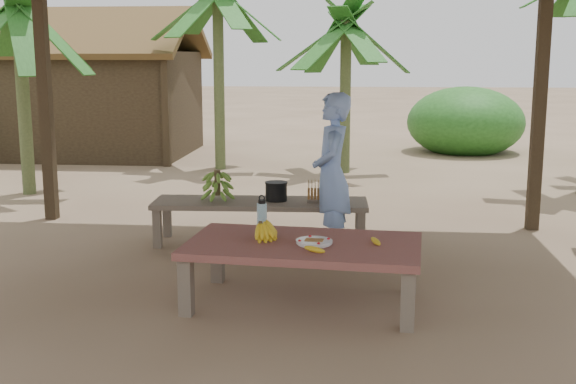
# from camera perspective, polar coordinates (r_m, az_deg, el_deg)

# --- Properties ---
(ground) EXTENTS (80.00, 80.00, 0.00)m
(ground) POSITION_cam_1_polar(r_m,az_deg,el_deg) (6.20, -2.41, -7.37)
(ground) COLOR brown
(ground) RESTS_ON ground
(work_table) EXTENTS (1.88, 1.16, 0.50)m
(work_table) POSITION_cam_1_polar(r_m,az_deg,el_deg) (5.63, 1.23, -4.62)
(work_table) COLOR brown
(work_table) RESTS_ON ground
(bench) EXTENTS (2.22, 0.69, 0.45)m
(bench) POSITION_cam_1_polar(r_m,az_deg,el_deg) (7.45, -2.20, -1.12)
(bench) COLOR brown
(bench) RESTS_ON ground
(ripe_banana_bunch) EXTENTS (0.32, 0.30, 0.16)m
(ripe_banana_bunch) POSITION_cam_1_polar(r_m,az_deg,el_deg) (5.68, -2.19, -2.98)
(ripe_banana_bunch) COLOR yellow
(ripe_banana_bunch) RESTS_ON work_table
(plate) EXTENTS (0.28, 0.28, 0.04)m
(plate) POSITION_cam_1_polar(r_m,az_deg,el_deg) (5.55, 2.08, -3.97)
(plate) COLOR white
(plate) RESTS_ON work_table
(loose_banana_front) EXTENTS (0.17, 0.09, 0.04)m
(loose_banana_front) POSITION_cam_1_polar(r_m,az_deg,el_deg) (5.32, 2.11, -4.56)
(loose_banana_front) COLOR yellow
(loose_banana_front) RESTS_ON work_table
(loose_banana_side) EXTENTS (0.09, 0.15, 0.04)m
(loose_banana_side) POSITION_cam_1_polar(r_m,az_deg,el_deg) (5.59, 6.95, -3.88)
(loose_banana_side) COLOR yellow
(loose_banana_side) RESTS_ON work_table
(water_flask) EXTENTS (0.08, 0.08, 0.31)m
(water_flask) POSITION_cam_1_polar(r_m,az_deg,el_deg) (5.93, -2.07, -1.91)
(water_flask) COLOR teal
(water_flask) RESTS_ON work_table
(green_banana_stalk) EXTENTS (0.30, 0.30, 0.33)m
(green_banana_stalk) POSITION_cam_1_polar(r_m,az_deg,el_deg) (7.46, -5.60, 0.59)
(green_banana_stalk) COLOR #598C2D
(green_banana_stalk) RESTS_ON bench
(cooking_pot) EXTENTS (0.22, 0.22, 0.19)m
(cooking_pot) POSITION_cam_1_polar(r_m,az_deg,el_deg) (7.43, -0.94, 0.03)
(cooking_pot) COLOR black
(cooking_pot) RESTS_ON bench
(skewer_rack) EXTENTS (0.18, 0.09, 0.24)m
(skewer_rack) POSITION_cam_1_polar(r_m,az_deg,el_deg) (7.34, 2.15, 0.09)
(skewer_rack) COLOR #A57F47
(skewer_rack) RESTS_ON bench
(woman) EXTENTS (0.40, 0.59, 1.58)m
(woman) POSITION_cam_1_polar(r_m,az_deg,el_deg) (7.02, 3.47, 1.41)
(woman) COLOR #7494DC
(woman) RESTS_ON ground
(hut) EXTENTS (4.40, 3.43, 2.85)m
(hut) POSITION_cam_1_polar(r_m,az_deg,el_deg) (14.84, -15.67, 7.17)
(hut) COLOR black
(hut) RESTS_ON ground
(banana_plant_n) EXTENTS (1.80, 1.80, 2.68)m
(banana_plant_n) POSITION_cam_1_polar(r_m,az_deg,el_deg) (11.95, 4.61, 12.02)
(banana_plant_n) COLOR #596638
(banana_plant_n) RESTS_ON ground
(banana_plant_nw) EXTENTS (1.80, 1.80, 3.20)m
(banana_plant_nw) POSITION_cam_1_polar(r_m,az_deg,el_deg) (12.40, -5.58, 14.31)
(banana_plant_nw) COLOR #596638
(banana_plant_nw) RESTS_ON ground
(banana_plant_w) EXTENTS (1.80, 1.80, 2.79)m
(banana_plant_w) POSITION_cam_1_polar(r_m,az_deg,el_deg) (10.69, -20.52, 12.12)
(banana_plant_w) COLOR #596638
(banana_plant_w) RESTS_ON ground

